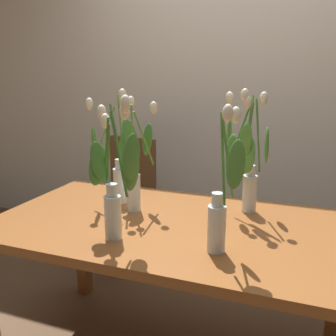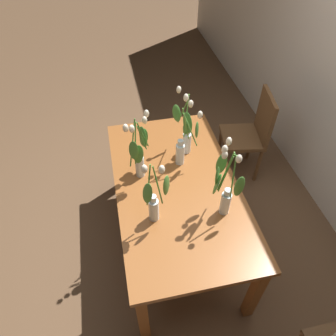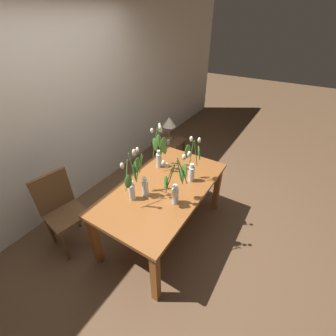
{
  "view_description": "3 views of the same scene",
  "coord_description": "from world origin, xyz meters",
  "px_view_note": "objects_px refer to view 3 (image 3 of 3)",
  "views": [
    {
      "loc": [
        0.55,
        -1.49,
        1.38
      ],
      "look_at": [
        -0.01,
        -0.0,
        0.99
      ],
      "focal_mm": 40.4,
      "sensor_mm": 36.0,
      "label": 1
    },
    {
      "loc": [
        1.48,
        -0.38,
        2.5
      ],
      "look_at": [
        -0.05,
        -0.06,
        0.88
      ],
      "focal_mm": 33.62,
      "sensor_mm": 36.0,
      "label": 2
    },
    {
      "loc": [
        -1.63,
        -1.08,
        2.34
      ],
      "look_at": [
        0.06,
        -0.03,
        0.97
      ],
      "focal_mm": 24.15,
      "sensor_mm": 36.0,
      "label": 3
    }
  ],
  "objects_px": {
    "tulip_vase_1": "(175,185)",
    "pillar_candle": "(168,142)",
    "dining_table": "(163,193)",
    "side_table": "(169,146)",
    "tulip_vase_3": "(192,166)",
    "tulip_vase_4": "(132,185)",
    "table_lamp": "(169,122)",
    "tulip_vase_0": "(142,181)",
    "tulip_vase_2": "(159,151)",
    "dining_chair": "(61,207)"
  },
  "relations": [
    {
      "from": "side_table",
      "to": "table_lamp",
      "type": "relative_size",
      "value": 1.38
    },
    {
      "from": "tulip_vase_4",
      "to": "tulip_vase_3",
      "type": "bearing_deg",
      "value": -30.0
    },
    {
      "from": "tulip_vase_4",
      "to": "tulip_vase_0",
      "type": "bearing_deg",
      "value": -18.36
    },
    {
      "from": "tulip_vase_1",
      "to": "pillar_candle",
      "type": "relative_size",
      "value": 7.7
    },
    {
      "from": "tulip_vase_4",
      "to": "dining_chair",
      "type": "bearing_deg",
      "value": 114.87
    },
    {
      "from": "tulip_vase_3",
      "to": "dining_chair",
      "type": "distance_m",
      "value": 1.55
    },
    {
      "from": "table_lamp",
      "to": "tulip_vase_2",
      "type": "bearing_deg",
      "value": -154.39
    },
    {
      "from": "dining_chair",
      "to": "tulip_vase_2",
      "type": "bearing_deg",
      "value": -34.21
    },
    {
      "from": "tulip_vase_3",
      "to": "side_table",
      "type": "height_order",
      "value": "tulip_vase_3"
    },
    {
      "from": "tulip_vase_0",
      "to": "table_lamp",
      "type": "bearing_deg",
      "value": 22.15
    },
    {
      "from": "tulip_vase_0",
      "to": "tulip_vase_1",
      "type": "relative_size",
      "value": 0.95
    },
    {
      "from": "dining_table",
      "to": "side_table",
      "type": "distance_m",
      "value": 1.49
    },
    {
      "from": "side_table",
      "to": "pillar_candle",
      "type": "distance_m",
      "value": 0.21
    },
    {
      "from": "tulip_vase_4",
      "to": "table_lamp",
      "type": "height_order",
      "value": "tulip_vase_4"
    },
    {
      "from": "tulip_vase_1",
      "to": "pillar_candle",
      "type": "height_order",
      "value": "tulip_vase_1"
    },
    {
      "from": "table_lamp",
      "to": "pillar_candle",
      "type": "height_order",
      "value": "table_lamp"
    },
    {
      "from": "tulip_vase_3",
      "to": "table_lamp",
      "type": "bearing_deg",
      "value": 42.07
    },
    {
      "from": "tulip_vase_1",
      "to": "side_table",
      "type": "relative_size",
      "value": 1.05
    },
    {
      "from": "tulip_vase_0",
      "to": "dining_table",
      "type": "bearing_deg",
      "value": -25.17
    },
    {
      "from": "tulip_vase_2",
      "to": "dining_chair",
      "type": "relative_size",
      "value": 0.63
    },
    {
      "from": "tulip_vase_4",
      "to": "table_lamp",
      "type": "xyz_separation_m",
      "value": [
        1.66,
        0.59,
        -0.07
      ]
    },
    {
      "from": "tulip_vase_0",
      "to": "pillar_candle",
      "type": "relative_size",
      "value": 7.28
    },
    {
      "from": "tulip_vase_4",
      "to": "side_table",
      "type": "distance_m",
      "value": 1.8
    },
    {
      "from": "tulip_vase_1",
      "to": "tulip_vase_2",
      "type": "bearing_deg",
      "value": 47.33
    },
    {
      "from": "dining_table",
      "to": "dining_chair",
      "type": "height_order",
      "value": "dining_chair"
    },
    {
      "from": "tulip_vase_0",
      "to": "side_table",
      "type": "xyz_separation_m",
      "value": [
        1.51,
        0.61,
        -0.49
      ]
    },
    {
      "from": "tulip_vase_0",
      "to": "table_lamp",
      "type": "relative_size",
      "value": 1.37
    },
    {
      "from": "dining_table",
      "to": "side_table",
      "type": "height_order",
      "value": "dining_table"
    },
    {
      "from": "tulip_vase_1",
      "to": "tulip_vase_4",
      "type": "relative_size",
      "value": 0.99
    },
    {
      "from": "tulip_vase_1",
      "to": "dining_chair",
      "type": "bearing_deg",
      "value": 115.42
    },
    {
      "from": "tulip_vase_2",
      "to": "dining_chair",
      "type": "distance_m",
      "value": 1.29
    },
    {
      "from": "dining_table",
      "to": "tulip_vase_2",
      "type": "xyz_separation_m",
      "value": [
        0.29,
        0.24,
        0.33
      ]
    },
    {
      "from": "pillar_candle",
      "to": "tulip_vase_4",
      "type": "bearing_deg",
      "value": -161.28
    },
    {
      "from": "dining_table",
      "to": "tulip_vase_2",
      "type": "bearing_deg",
      "value": 39.67
    },
    {
      "from": "tulip_vase_0",
      "to": "tulip_vase_2",
      "type": "relative_size",
      "value": 0.93
    },
    {
      "from": "tulip_vase_4",
      "to": "side_table",
      "type": "bearing_deg",
      "value": 19.25
    },
    {
      "from": "tulip_vase_0",
      "to": "dining_chair",
      "type": "distance_m",
      "value": 1.03
    },
    {
      "from": "tulip_vase_2",
      "to": "tulip_vase_4",
      "type": "xyz_separation_m",
      "value": [
        -0.64,
        -0.1,
        -0.05
      ]
    },
    {
      "from": "table_lamp",
      "to": "side_table",
      "type": "bearing_deg",
      "value": -149.26
    },
    {
      "from": "tulip_vase_1",
      "to": "tulip_vase_2",
      "type": "distance_m",
      "value": 0.66
    },
    {
      "from": "tulip_vase_0",
      "to": "side_table",
      "type": "height_order",
      "value": "tulip_vase_0"
    },
    {
      "from": "tulip_vase_1",
      "to": "tulip_vase_2",
      "type": "xyz_separation_m",
      "value": [
        0.45,
        0.48,
        0.01
      ]
    },
    {
      "from": "tulip_vase_0",
      "to": "dining_chair",
      "type": "height_order",
      "value": "tulip_vase_0"
    },
    {
      "from": "tulip_vase_3",
      "to": "tulip_vase_4",
      "type": "bearing_deg",
      "value": 150.0
    },
    {
      "from": "tulip_vase_1",
      "to": "dining_chair",
      "type": "xyz_separation_m",
      "value": [
        -0.55,
        1.16,
        -0.44
      ]
    },
    {
      "from": "tulip_vase_0",
      "to": "tulip_vase_2",
      "type": "bearing_deg",
      "value": 14.81
    },
    {
      "from": "tulip_vase_0",
      "to": "tulip_vase_1",
      "type": "xyz_separation_m",
      "value": [
        0.07,
        -0.35,
        0.04
      ]
    },
    {
      "from": "tulip_vase_0",
      "to": "tulip_vase_3",
      "type": "relative_size",
      "value": 0.99
    },
    {
      "from": "dining_chair",
      "to": "table_lamp",
      "type": "distance_m",
      "value": 2.06
    },
    {
      "from": "tulip_vase_2",
      "to": "pillar_candle",
      "type": "distance_m",
      "value": 1.04
    }
  ]
}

